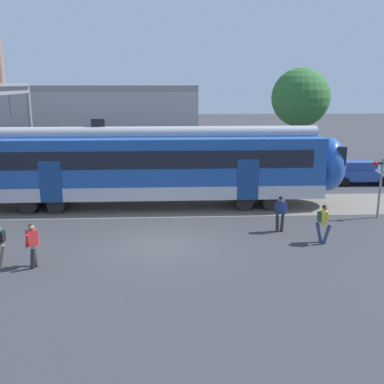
% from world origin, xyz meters
% --- Properties ---
extents(ground_plane, '(160.00, 160.00, 0.00)m').
position_xyz_m(ground_plane, '(0.00, 0.00, 0.00)').
color(ground_plane, '#38383D').
extents(pedestrian_red, '(0.47, 0.70, 1.67)m').
position_xyz_m(pedestrian_red, '(-4.56, -1.98, 0.96)').
color(pedestrian_red, '#28282D').
rests_on(pedestrian_red, ground).
extents(pedestrian_navy, '(0.65, 0.57, 1.67)m').
position_xyz_m(pedestrian_navy, '(5.34, 1.57, 0.96)').
color(pedestrian_navy, '#28282D').
rests_on(pedestrian_navy, ground).
extents(pedestrian_yellow, '(0.62, 0.59, 1.67)m').
position_xyz_m(pedestrian_yellow, '(6.75, 0.01, 0.99)').
color(pedestrian_yellow, navy).
rests_on(pedestrian_yellow, ground).
extents(parked_car_blue, '(4.07, 1.90, 1.54)m').
position_xyz_m(parked_car_blue, '(12.99, 11.06, 0.78)').
color(parked_car_blue, '#284799').
rests_on(parked_car_blue, ground).
extents(catenary_gantry, '(0.24, 6.64, 6.53)m').
position_xyz_m(catenary_gantry, '(-7.67, 6.15, 4.31)').
color(catenary_gantry, gray).
rests_on(catenary_gantry, ground).
extents(crossing_signal, '(0.96, 0.22, 3.00)m').
position_xyz_m(crossing_signal, '(10.73, 3.44, 2.01)').
color(crossing_signal, gray).
rests_on(crossing_signal, ground).
extents(background_building, '(15.92, 5.00, 9.20)m').
position_xyz_m(background_building, '(-5.72, 13.22, 3.21)').
color(background_building, '#B2A899').
rests_on(background_building, ground).
extents(street_tree_right, '(4.31, 4.31, 7.64)m').
position_xyz_m(street_tree_right, '(10.19, 15.95, 5.47)').
color(street_tree_right, brown).
rests_on(street_tree_right, ground).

